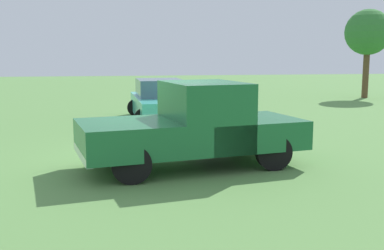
% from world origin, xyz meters
% --- Properties ---
extents(ground_plane, '(80.00, 80.00, 0.00)m').
position_xyz_m(ground_plane, '(0.00, 0.00, 0.00)').
color(ground_plane, '#5B8C47').
extents(pickup_truck, '(4.92, 2.77, 1.79)m').
position_xyz_m(pickup_truck, '(0.76, -0.89, 0.92)').
color(pickup_truck, black).
rests_on(pickup_truck, ground_plane).
extents(sedan_near, '(2.26, 4.71, 1.47)m').
position_xyz_m(sedan_near, '(0.67, 5.98, 0.68)').
color(sedan_near, black).
rests_on(sedan_near, ground_plane).
extents(tree_back_left, '(2.41, 2.41, 4.69)m').
position_xyz_m(tree_back_left, '(12.41, 12.84, 3.45)').
color(tree_back_left, brown).
rests_on(tree_back_left, ground_plane).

